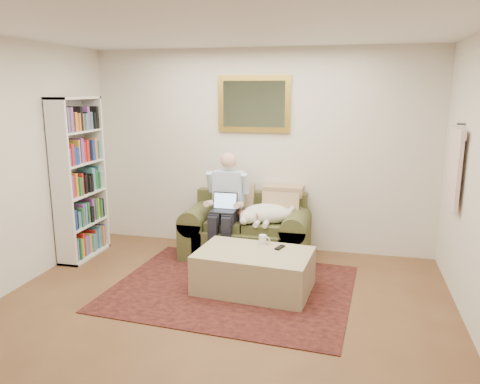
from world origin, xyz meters
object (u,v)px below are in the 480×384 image
at_px(sofa, 246,236).
at_px(coffee_mug, 263,239).
at_px(sleeping_dog, 268,213).
at_px(ottoman, 254,271).
at_px(bookshelf, 79,179).
at_px(seated_man, 225,208).
at_px(laptop, 224,206).

relative_size(sofa, coffee_mug, 15.69).
bearing_deg(sleeping_dog, coffee_mug, -84.28).
xyz_separation_m(sleeping_dog, ottoman, (0.03, -0.91, -0.39)).
distance_m(coffee_mug, bookshelf, 2.44).
bearing_deg(seated_man, sofa, 31.45).
distance_m(sofa, ottoman, 1.03).
distance_m(ottoman, coffee_mug, 0.38).
bearing_deg(bookshelf, ottoman, -12.57).
bearing_deg(coffee_mug, laptop, 138.48).
height_order(laptop, ottoman, laptop).
bearing_deg(seated_man, sleeping_dog, 7.13).
bearing_deg(sofa, seated_man, -148.55).
height_order(sofa, coffee_mug, sofa).
height_order(laptop, coffee_mug, laptop).
relative_size(sofa, ottoman, 1.33).
xyz_separation_m(sofa, laptop, (-0.24, -0.20, 0.42)).
distance_m(sofa, sleeping_dog, 0.44).
xyz_separation_m(coffee_mug, bookshelf, (-2.37, 0.25, 0.52)).
relative_size(ottoman, coffee_mug, 11.78).
bearing_deg(bookshelf, coffee_mug, -6.06).
height_order(sleeping_dog, coffee_mug, sleeping_dog).
distance_m(laptop, sleeping_dog, 0.54).
bearing_deg(sofa, coffee_mug, -64.33).
xyz_separation_m(sofa, coffee_mug, (0.35, -0.72, 0.21)).
bearing_deg(laptop, ottoman, -55.28).
relative_size(seated_man, bookshelf, 0.66).
bearing_deg(bookshelf, sofa, 13.03).
bearing_deg(sleeping_dog, ottoman, -88.42).
height_order(sofa, sleeping_dog, sofa).
height_order(sleeping_dog, ottoman, sleeping_dog).
distance_m(seated_man, laptop, 0.07).
height_order(sofa, bookshelf, bookshelf).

